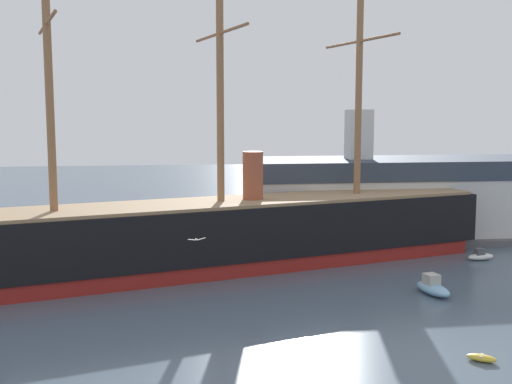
{
  "coord_description": "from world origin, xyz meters",
  "views": [
    {
      "loc": [
        -5.71,
        -16.01,
        16.97
      ],
      "look_at": [
        1.65,
        38.52,
        10.17
      ],
      "focal_mm": 43.57,
      "sensor_mm": 36.0,
      "label": 1
    }
  ],
  "objects": [
    {
      "name": "motorboat_alongside_stern",
      "position": [
        18.72,
        38.82,
        0.68
      ],
      "size": [
        2.78,
        4.87,
        1.92
      ],
      "color": "#7FB2D6",
      "rests_on": "ground"
    },
    {
      "name": "motorboat_far_right",
      "position": [
        30.18,
        51.55,
        0.5
      ],
      "size": [
        3.59,
        1.97,
        1.43
      ],
      "color": "silver",
      "rests_on": "ground"
    },
    {
      "name": "dinghy_mid_right",
      "position": [
        15.37,
        22.87,
        0.24
      ],
      "size": [
        2.14,
        1.88,
        0.47
      ],
      "color": "gold",
      "rests_on": "ground"
    },
    {
      "name": "tall_ship",
      "position": [
        -0.5,
        51.43,
        4.02
      ],
      "size": [
        74.95,
        27.62,
        36.92
      ],
      "color": "maroon",
      "rests_on": "ground"
    },
    {
      "name": "dinghy_distant_centre",
      "position": [
        3.82,
        61.53,
        0.26
      ],
      "size": [
        2.37,
        1.6,
        0.52
      ],
      "color": "gray",
      "rests_on": "ground"
    },
    {
      "name": "dockside_warehouse_right",
      "position": [
        29.34,
        66.59,
        5.52
      ],
      "size": [
        53.89,
        17.04,
        17.77
      ],
      "color": "#565659",
      "rests_on": "ground"
    },
    {
      "name": "seagull_in_flight",
      "position": [
        -4.3,
        22.02,
        9.32
      ],
      "size": [
        1.12,
        0.47,
        0.13
      ],
      "color": "silver"
    }
  ]
}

